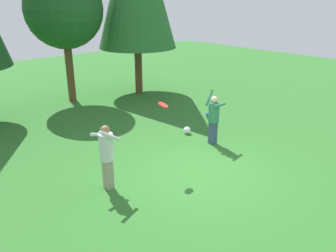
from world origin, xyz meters
name	(u,v)px	position (x,y,z in m)	size (l,w,h in m)	color
ground_plane	(200,172)	(0.00, 0.00, 0.00)	(40.00, 40.00, 0.00)	#2D6B28
person_thrower	(214,116)	(1.69, 1.04, 0.92)	(0.55, 0.52, 1.71)	#38476B
person_catcher	(107,152)	(-2.27, 0.97, 0.97)	(0.57, 0.51, 1.63)	gray
frisbee	(163,105)	(-0.57, 0.86, 1.80)	(0.37, 0.37, 0.14)	red
ball_blue	(209,115)	(3.45, 2.72, 0.13)	(0.26, 0.26, 0.26)	blue
ball_white	(187,130)	(1.68, 2.17, 0.12)	(0.24, 0.24, 0.24)	white
tree_center	(64,10)	(0.72, 8.39, 3.86)	(3.21, 3.21, 5.48)	brown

